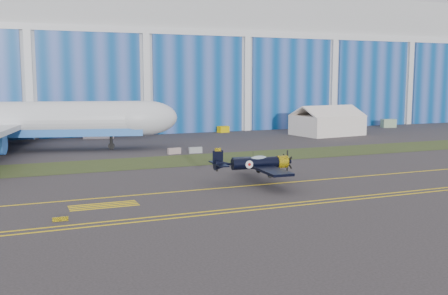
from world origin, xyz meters
name	(u,v)px	position (x,y,z in m)	size (l,w,h in m)	color
ground	(250,176)	(0.00, 0.00, 0.00)	(260.00, 260.00, 0.00)	#383436
grass_median	(208,159)	(0.00, 14.00, 0.02)	(260.00, 10.00, 0.02)	#475128
hangar	(124,63)	(0.00, 71.79, 14.96)	(220.00, 45.70, 30.00)	silver
taxiway_centreline	(270,184)	(0.00, -5.00, 0.01)	(200.00, 0.20, 0.02)	yellow
edge_line_near	(318,203)	(0.00, -14.50, 0.01)	(80.00, 0.20, 0.02)	yellow
edge_line_far	(312,201)	(0.00, -13.50, 0.01)	(80.00, 0.20, 0.02)	yellow
hold_short_ladder	(104,206)	(-18.00, -8.10, 0.01)	(6.00, 2.40, 0.02)	yellow
guard_board_left	(60,219)	(-22.00, -12.00, 0.17)	(1.20, 0.15, 0.35)	yellow
warbird	(255,163)	(-1.16, -3.83, 2.15)	(10.67, 12.62, 3.58)	black
tent	(327,120)	(33.21, 35.03, 2.97)	(13.92, 10.99, 5.94)	white
shipping_container	(99,132)	(-10.17, 46.11, 1.21)	(5.60, 2.24, 2.43)	white
tug	(223,129)	(15.73, 47.35, 0.66)	(2.25, 1.41, 1.31)	#DBBC06
gse_box	(388,123)	(55.38, 43.55, 0.96)	(3.21, 1.71, 1.93)	#88A884
barrier_a	(174,151)	(-2.97, 20.55, 0.45)	(2.00, 0.60, 0.90)	gray
barrier_b	(195,150)	(0.28, 20.25, 0.45)	(2.00, 0.60, 0.90)	#8F9399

